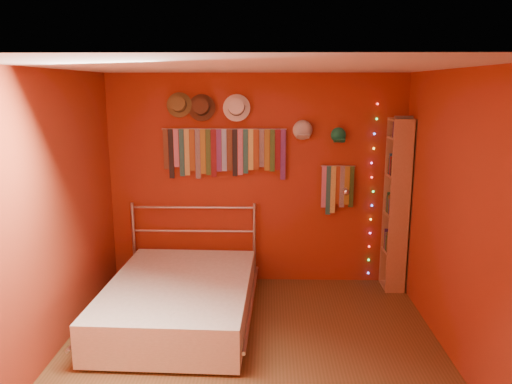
# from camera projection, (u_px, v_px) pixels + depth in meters

# --- Properties ---
(ground) EXTENTS (3.50, 3.50, 0.00)m
(ground) POSITION_uv_depth(u_px,v_px,m) (252.00, 353.00, 4.48)
(ground) COLOR brown
(ground) RESTS_ON ground
(back_wall) EXTENTS (3.50, 0.02, 2.50)m
(back_wall) POSITION_uv_depth(u_px,v_px,m) (256.00, 180.00, 5.93)
(back_wall) COLOR maroon
(back_wall) RESTS_ON ground
(right_wall) EXTENTS (0.02, 3.50, 2.50)m
(right_wall) POSITION_uv_depth(u_px,v_px,m) (460.00, 220.00, 4.18)
(right_wall) COLOR maroon
(right_wall) RESTS_ON ground
(left_wall) EXTENTS (0.02, 3.50, 2.50)m
(left_wall) POSITION_uv_depth(u_px,v_px,m) (47.00, 217.00, 4.26)
(left_wall) COLOR maroon
(left_wall) RESTS_ON ground
(ceiling) EXTENTS (3.50, 3.50, 0.02)m
(ceiling) POSITION_uv_depth(u_px,v_px,m) (251.00, 67.00, 3.96)
(ceiling) COLOR white
(ceiling) RESTS_ON back_wall
(tie_rack) EXTENTS (1.45, 0.03, 0.60)m
(tie_rack) POSITION_uv_depth(u_px,v_px,m) (224.00, 150.00, 5.80)
(tie_rack) COLOR #B6B6BB
(tie_rack) RESTS_ON back_wall
(small_tie_rack) EXTENTS (0.40, 0.03, 0.59)m
(small_tie_rack) POSITION_uv_depth(u_px,v_px,m) (337.00, 187.00, 5.86)
(small_tie_rack) COLOR #B6B6BB
(small_tie_rack) RESTS_ON back_wall
(fedora_olive) EXTENTS (0.29, 0.16, 0.29)m
(fedora_olive) POSITION_uv_depth(u_px,v_px,m) (179.00, 104.00, 5.67)
(fedora_olive) COLOR brown
(fedora_olive) RESTS_ON back_wall
(fedora_brown) EXTENTS (0.31, 0.17, 0.31)m
(fedora_brown) POSITION_uv_depth(u_px,v_px,m) (201.00, 107.00, 5.67)
(fedora_brown) COLOR #4E2D1C
(fedora_brown) RESTS_ON back_wall
(fedora_white) EXTENTS (0.31, 0.17, 0.31)m
(fedora_white) POSITION_uv_depth(u_px,v_px,m) (236.00, 107.00, 5.66)
(fedora_white) COLOR white
(fedora_white) RESTS_ON back_wall
(cap_white) EXTENTS (0.20, 0.25, 0.20)m
(cap_white) POSITION_uv_depth(u_px,v_px,m) (303.00, 130.00, 5.74)
(cap_white) COLOR silver
(cap_white) RESTS_ON back_wall
(cap_green) EXTENTS (0.18, 0.22, 0.18)m
(cap_green) POSITION_uv_depth(u_px,v_px,m) (338.00, 135.00, 5.74)
(cap_green) COLOR #1B7B51
(cap_green) RESTS_ON back_wall
(fairy_lights) EXTENTS (0.06, 0.02, 2.07)m
(fairy_lights) POSITION_uv_depth(u_px,v_px,m) (372.00, 192.00, 5.88)
(fairy_lights) COLOR #FF3333
(fairy_lights) RESTS_ON back_wall
(reading_lamp) EXTENTS (0.07, 0.31, 0.09)m
(reading_lamp) POSITION_uv_depth(u_px,v_px,m) (346.00, 191.00, 5.69)
(reading_lamp) COLOR #B6B6BB
(reading_lamp) RESTS_ON back_wall
(bookshelf) EXTENTS (0.25, 0.34, 2.00)m
(bookshelf) POSITION_uv_depth(u_px,v_px,m) (400.00, 204.00, 5.72)
(bookshelf) COLOR #9C6546
(bookshelf) RESTS_ON ground
(bed) EXTENTS (1.56, 2.07, 0.99)m
(bed) POSITION_uv_depth(u_px,v_px,m) (180.00, 300.00, 5.05)
(bed) COLOR #B6B6BB
(bed) RESTS_ON ground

